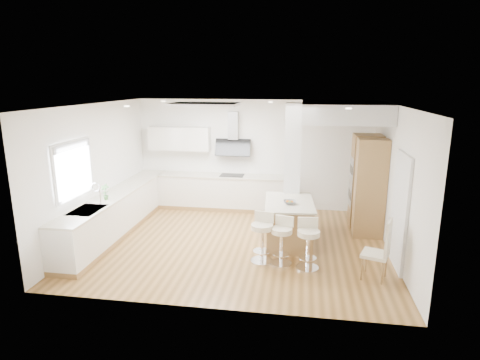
% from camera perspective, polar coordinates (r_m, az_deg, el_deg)
% --- Properties ---
extents(ground, '(6.00, 6.00, 0.00)m').
position_cam_1_polar(ground, '(8.36, -0.32, -8.90)').
color(ground, '#A5753D').
rests_on(ground, ground).
extents(ceiling, '(6.00, 5.00, 0.02)m').
position_cam_1_polar(ceiling, '(8.36, -0.32, -8.90)').
color(ceiling, silver).
rests_on(ceiling, ground).
extents(wall_back, '(6.00, 0.04, 2.80)m').
position_cam_1_polar(wall_back, '(10.35, 1.88, 3.62)').
color(wall_back, white).
rests_on(wall_back, ground).
extents(wall_left, '(0.04, 5.00, 2.80)m').
position_cam_1_polar(wall_left, '(8.90, -19.76, 1.13)').
color(wall_left, white).
rests_on(wall_left, ground).
extents(wall_right, '(0.04, 5.00, 2.80)m').
position_cam_1_polar(wall_right, '(8.03, 21.31, -0.32)').
color(wall_right, white).
rests_on(wall_right, ground).
extents(skylight, '(4.10, 2.10, 0.06)m').
position_cam_1_polar(skylight, '(8.48, -5.06, 10.66)').
color(skylight, white).
rests_on(skylight, ground).
extents(window_left, '(0.06, 1.28, 1.07)m').
position_cam_1_polar(window_left, '(8.06, -22.66, 1.76)').
color(window_left, white).
rests_on(window_left, ground).
extents(doorway_right, '(0.05, 1.00, 2.10)m').
position_cam_1_polar(doorway_right, '(7.56, 21.79, -4.34)').
color(doorway_right, '#413A33').
rests_on(doorway_right, ground).
extents(counter_left, '(0.63, 4.50, 1.35)m').
position_cam_1_polar(counter_left, '(9.20, -16.97, -4.33)').
color(counter_left, '#A27A45').
rests_on(counter_left, ground).
extents(counter_back, '(3.62, 0.63, 2.50)m').
position_cam_1_polar(counter_back, '(10.39, -3.35, -0.34)').
color(counter_back, '#A27A45').
rests_on(counter_back, ground).
extents(pillar, '(0.35, 0.35, 2.80)m').
position_cam_1_polar(pillar, '(8.76, 7.46, 1.64)').
color(pillar, white).
rests_on(pillar, ground).
extents(soffit, '(1.78, 2.20, 0.40)m').
position_cam_1_polar(soffit, '(9.08, 14.51, 9.40)').
color(soffit, silver).
rests_on(soffit, ground).
extents(oven_column, '(0.63, 1.21, 2.10)m').
position_cam_1_polar(oven_column, '(9.22, 17.59, -0.52)').
color(oven_column, '#A27A45').
rests_on(oven_column, ground).
extents(peninsula, '(1.06, 1.51, 0.95)m').
position_cam_1_polar(peninsula, '(8.28, 6.95, -5.95)').
color(peninsula, '#A27A45').
rests_on(peninsula, ground).
extents(bar_stool_a, '(0.48, 0.48, 0.92)m').
position_cam_1_polar(bar_stool_a, '(7.37, 3.18, -7.78)').
color(bar_stool_a, white).
rests_on(bar_stool_a, ground).
extents(bar_stool_b, '(0.49, 0.49, 0.88)m').
position_cam_1_polar(bar_stool_b, '(7.31, 5.98, -8.23)').
color(bar_stool_b, white).
rests_on(bar_stool_b, ground).
extents(bar_stool_c, '(0.45, 0.45, 0.91)m').
position_cam_1_polar(bar_stool_c, '(7.20, 9.66, -8.58)').
color(bar_stool_c, white).
rests_on(bar_stool_c, ground).
extents(dining_chair, '(0.53, 0.53, 1.06)m').
position_cam_1_polar(dining_chair, '(7.09, 19.48, -9.09)').
color(dining_chair, beige).
rests_on(dining_chair, ground).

